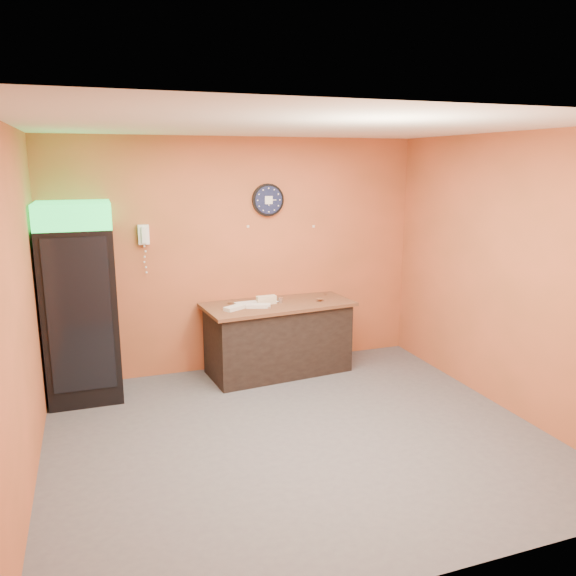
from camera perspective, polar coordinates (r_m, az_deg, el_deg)
name	(u,v)px	position (r m, az deg, el deg)	size (l,w,h in m)	color
floor	(297,436)	(5.44, 0.96, -14.77)	(4.50, 4.50, 0.00)	#47474C
back_wall	(240,256)	(6.83, -4.86, 3.30)	(4.50, 0.02, 2.80)	#C75F38
left_wall	(18,312)	(4.69, -25.73, -2.25)	(0.02, 4.00, 2.80)	#C75F38
right_wall	(506,274)	(6.10, 21.26, 1.35)	(0.02, 4.00, 2.80)	#C75F38
ceiling	(299,126)	(4.84, 1.09, 16.16)	(4.50, 4.00, 0.02)	white
beverage_cooler	(80,305)	(6.30, -20.34, -1.68)	(0.75, 0.76, 2.11)	black
prep_counter	(278,339)	(6.81, -1.01, -5.22)	(1.65, 0.73, 0.83)	black
wall_clock	(268,200)	(6.82, -2.04, 8.93)	(0.39, 0.06, 0.39)	black
wall_phone	(144,235)	(6.54, -14.46, 5.27)	(0.12, 0.11, 0.22)	white
butcher_paper	(278,305)	(6.69, -1.03, -1.69)	(1.76, 0.81, 0.04)	brown
sub_roll_stack	(266,300)	(6.63, -2.21, -1.22)	(0.24, 0.09, 0.10)	beige
wrapped_sandwich_left	(236,307)	(6.43, -5.32, -1.98)	(0.29, 0.11, 0.04)	silver
wrapped_sandwich_mid	(258,306)	(6.48, -3.03, -1.82)	(0.28, 0.11, 0.04)	silver
wrapped_sandwich_right	(246,304)	(6.59, -4.24, -1.61)	(0.27, 0.11, 0.04)	silver
kitchen_tool	(280,300)	(6.70, -0.80, -1.23)	(0.06, 0.06, 0.06)	silver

